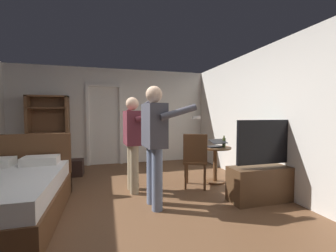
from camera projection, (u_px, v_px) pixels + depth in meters
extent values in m
plane|color=brown|center=(123.00, 212.00, 3.01)|extent=(6.78, 6.78, 0.00)
cube|color=silver|center=(114.00, 117.00, 5.96)|extent=(5.29, 0.12, 2.55)
cube|color=silver|center=(282.00, 118.00, 3.64)|extent=(0.12, 6.40, 2.55)
cube|color=white|center=(88.00, 126.00, 5.72)|extent=(0.08, 0.08, 2.05)
cube|color=white|center=(121.00, 126.00, 5.95)|extent=(0.08, 0.08, 2.05)
cube|color=white|center=(104.00, 85.00, 5.77)|extent=(0.93, 0.08, 0.08)
cube|color=brown|center=(24.00, 165.00, 3.57)|extent=(1.41, 0.08, 1.02)
cube|color=white|center=(41.00, 160.00, 3.40)|extent=(0.50, 0.34, 0.12)
cube|color=brown|center=(28.00, 133.00, 5.20)|extent=(0.06, 0.32, 1.78)
cube|color=brown|center=(68.00, 132.00, 5.43)|extent=(0.06, 0.32, 1.78)
cube|color=brown|center=(47.00, 96.00, 5.26)|extent=(0.92, 0.32, 0.04)
cube|color=brown|center=(50.00, 132.00, 5.46)|extent=(0.92, 0.02, 1.78)
cube|color=brown|center=(49.00, 157.00, 5.35)|extent=(0.86, 0.32, 0.03)
cylinder|color=#93B675|center=(50.00, 154.00, 5.34)|extent=(0.08, 0.08, 0.13)
cube|color=brown|center=(49.00, 133.00, 5.31)|extent=(0.86, 0.32, 0.03)
cube|color=brown|center=(48.00, 108.00, 5.28)|extent=(0.86, 0.32, 0.03)
cube|color=#4C331E|center=(268.00, 183.00, 3.45)|extent=(1.28, 0.40, 0.53)
cube|color=black|center=(270.00, 142.00, 3.39)|extent=(1.16, 0.05, 0.67)
cube|color=teal|center=(269.00, 141.00, 3.42)|extent=(1.10, 0.01, 0.61)
cylinder|color=brown|center=(215.00, 165.00, 4.32)|extent=(0.08, 0.08, 0.67)
cylinder|color=brown|center=(215.00, 181.00, 4.34)|extent=(0.36, 0.36, 0.03)
cylinder|color=brown|center=(215.00, 148.00, 4.30)|extent=(0.60, 0.60, 0.03)
cube|color=black|center=(214.00, 146.00, 4.29)|extent=(0.35, 0.27, 0.02)
cube|color=black|center=(218.00, 141.00, 4.18)|extent=(0.35, 0.24, 0.07)
cube|color=#1D4B92|center=(218.00, 141.00, 4.18)|extent=(0.31, 0.21, 0.05)
cylinder|color=#3F4520|center=(224.00, 143.00, 4.26)|extent=(0.06, 0.06, 0.18)
cylinder|color=#3F4520|center=(224.00, 137.00, 4.25)|extent=(0.03, 0.03, 0.05)
cylinder|color=brown|center=(205.00, 173.00, 4.20)|extent=(0.04, 0.04, 0.45)
cylinder|color=brown|center=(187.00, 172.00, 4.26)|extent=(0.04, 0.04, 0.45)
cylinder|color=brown|center=(205.00, 178.00, 3.87)|extent=(0.04, 0.04, 0.45)
cylinder|color=brown|center=(185.00, 177.00, 3.93)|extent=(0.04, 0.04, 0.45)
cube|color=brown|center=(196.00, 161.00, 4.05)|extent=(0.56, 0.56, 0.04)
cube|color=brown|center=(195.00, 148.00, 3.87)|extent=(0.40, 0.22, 0.50)
cylinder|color=slate|center=(152.00, 175.00, 3.30)|extent=(0.15, 0.15, 0.87)
cylinder|color=slate|center=(157.00, 179.00, 3.05)|extent=(0.15, 0.15, 0.87)
cube|color=#4C4C56|center=(154.00, 125.00, 3.14)|extent=(0.30, 0.49, 0.62)
sphere|color=#D8AD8C|center=(154.00, 94.00, 3.11)|extent=(0.24, 0.24, 0.24)
cylinder|color=#4C4C56|center=(155.00, 117.00, 3.41)|extent=(0.35, 0.12, 0.50)
cylinder|color=#4C4C56|center=(178.00, 112.00, 2.98)|extent=(0.54, 0.14, 0.23)
cube|color=white|center=(197.00, 117.00, 3.05)|extent=(0.12, 0.05, 0.04)
cylinder|color=tan|center=(132.00, 166.00, 3.93)|extent=(0.15, 0.15, 0.82)
cylinder|color=tan|center=(134.00, 170.00, 3.70)|extent=(0.15, 0.15, 0.82)
cube|color=brown|center=(132.00, 128.00, 3.78)|extent=(0.29, 0.46, 0.58)
sphere|color=#D8AD8C|center=(132.00, 104.00, 3.76)|extent=(0.22, 0.22, 0.22)
cylinder|color=brown|center=(135.00, 121.00, 4.03)|extent=(0.33, 0.11, 0.47)
cylinder|color=brown|center=(150.00, 117.00, 3.62)|extent=(0.49, 0.13, 0.18)
cube|color=white|center=(164.00, 120.00, 3.68)|extent=(0.12, 0.04, 0.04)
cube|color=black|center=(69.00, 168.00, 4.78)|extent=(0.58, 0.37, 0.35)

